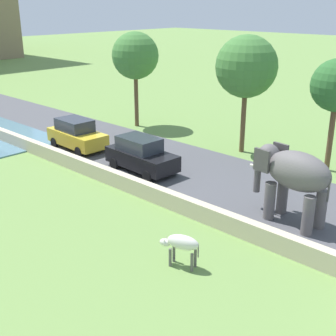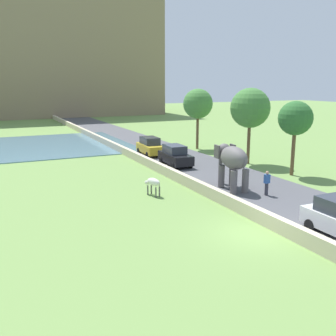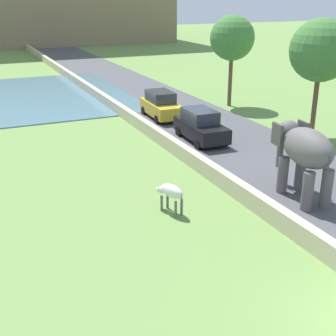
{
  "view_description": "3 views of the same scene",
  "coord_description": "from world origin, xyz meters",
  "px_view_note": "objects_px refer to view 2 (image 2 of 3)",
  "views": [
    {
      "loc": [
        -11.53,
        -0.52,
        8.23
      ],
      "look_at": [
        1.45,
        11.68,
        1.65
      ],
      "focal_mm": 47.99,
      "sensor_mm": 36.0,
      "label": 1
    },
    {
      "loc": [
        -11.08,
        -13.76,
        7.04
      ],
      "look_at": [
        -0.84,
        7.88,
        1.73
      ],
      "focal_mm": 41.04,
      "sensor_mm": 36.0,
      "label": 2
    },
    {
      "loc": [
        -8.36,
        -6.18,
        7.8
      ],
      "look_at": [
        -1.93,
        8.04,
        1.8
      ],
      "focal_mm": 48.56,
      "sensor_mm": 36.0,
      "label": 3
    }
  ],
  "objects_px": {
    "person_beside_elephant": "(267,183)",
    "car_black": "(175,156)",
    "elephant": "(232,160)",
    "car_yellow": "(150,146)",
    "cow_white": "(153,183)"
  },
  "relations": [
    {
      "from": "elephant",
      "to": "person_beside_elephant",
      "type": "relative_size",
      "value": 2.17
    },
    {
      "from": "person_beside_elephant",
      "to": "elephant",
      "type": "bearing_deg",
      "value": 118.04
    },
    {
      "from": "elephant",
      "to": "car_black",
      "type": "relative_size",
      "value": 0.87
    },
    {
      "from": "elephant",
      "to": "car_yellow",
      "type": "distance_m",
      "value": 14.04
    },
    {
      "from": "person_beside_elephant",
      "to": "car_black",
      "type": "bearing_deg",
      "value": 96.4
    },
    {
      "from": "car_yellow",
      "to": "person_beside_elephant",
      "type": "bearing_deg",
      "value": -85.78
    },
    {
      "from": "cow_white",
      "to": "elephant",
      "type": "bearing_deg",
      "value": -10.63
    },
    {
      "from": "car_yellow",
      "to": "cow_white",
      "type": "relative_size",
      "value": 2.87
    },
    {
      "from": "person_beside_elephant",
      "to": "car_yellow",
      "type": "relative_size",
      "value": 0.4
    },
    {
      "from": "elephant",
      "to": "car_yellow",
      "type": "relative_size",
      "value": 0.87
    },
    {
      "from": "person_beside_elephant",
      "to": "car_yellow",
      "type": "xyz_separation_m",
      "value": [
        -1.19,
        16.19,
        0.03
      ]
    },
    {
      "from": "person_beside_elephant",
      "to": "cow_white",
      "type": "xyz_separation_m",
      "value": [
        -6.47,
        3.19,
        -0.04
      ]
    },
    {
      "from": "car_yellow",
      "to": "car_black",
      "type": "bearing_deg",
      "value": -90.0
    },
    {
      "from": "car_yellow",
      "to": "cow_white",
      "type": "bearing_deg",
      "value": -112.1
    },
    {
      "from": "person_beside_elephant",
      "to": "car_black",
      "type": "distance_m",
      "value": 10.71
    }
  ]
}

